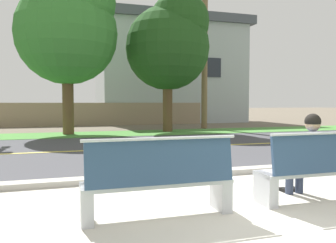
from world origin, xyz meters
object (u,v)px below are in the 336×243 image
Objects in this scene: bench_right at (321,170)px; seated_person_blue at (307,153)px; shade_tree_left at (171,42)px; bench_left at (159,181)px; shade_tree_far_left at (70,26)px.

seated_person_blue is (-0.09, 0.17, 0.22)m from bench_right.
shade_tree_left reaches higher than seated_person_blue.
shade_tree_left is (1.49, 11.72, 3.85)m from bench_right.
bench_right is (2.38, 0.00, 0.00)m from bench_left.
shade_tree_far_left reaches higher than bench_right.
bench_right is at bearing 0.00° from bench_left.
seated_person_blue reaches higher than bench_right.
bench_right is 0.29m from seated_person_blue.
shade_tree_far_left is 1.09× the size of shade_tree_left.
shade_tree_left is at bearing 71.72° from bench_left.
shade_tree_left is at bearing 1.27° from shade_tree_far_left.
shade_tree_left is at bearing 82.18° from seated_person_blue.
bench_left is 1.00× the size of bench_right.
shade_tree_far_left is (-3.02, 11.45, 4.04)m from seated_person_blue.
bench_left is 12.40m from shade_tree_far_left.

